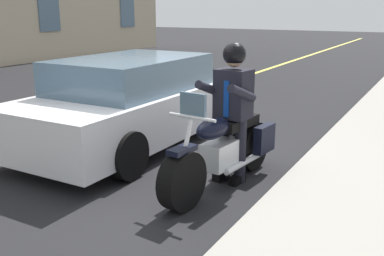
% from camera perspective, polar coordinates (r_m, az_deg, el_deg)
% --- Properties ---
extents(ground_plane, '(80.00, 80.00, 0.00)m').
position_cam_1_polar(ground_plane, '(6.36, -6.05, -4.45)').
color(ground_plane, black).
extents(lane_center_stripe, '(60.00, 0.16, 0.01)m').
position_cam_1_polar(lane_center_stripe, '(7.65, -18.34, -1.72)').
color(lane_center_stripe, '#E5DB4C').
rests_on(lane_center_stripe, ground_plane).
extents(motorcycle_main, '(2.22, 0.73, 1.26)m').
position_cam_1_polar(motorcycle_main, '(5.42, 4.12, -2.88)').
color(motorcycle_main, black).
rests_on(motorcycle_main, ground_plane).
extents(rider_main, '(0.66, 0.59, 1.74)m').
position_cam_1_polar(rider_main, '(5.43, 5.26, 3.51)').
color(rider_main, black).
rests_on(rider_main, ground_plane).
extents(car_silver, '(4.60, 1.92, 1.40)m').
position_cam_1_polar(car_silver, '(7.16, -6.95, 3.48)').
color(car_silver, white).
rests_on(car_silver, ground_plane).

